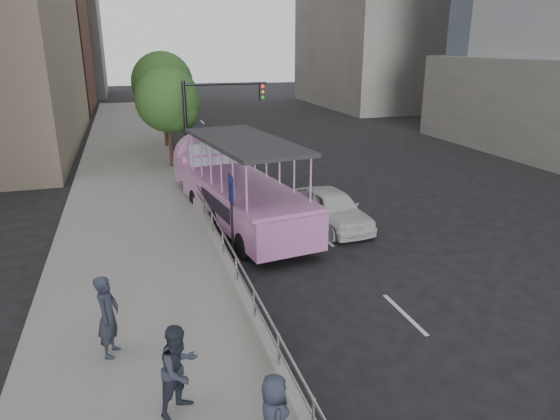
# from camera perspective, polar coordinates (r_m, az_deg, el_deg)

# --- Properties ---
(ground) EXTENTS (160.00, 160.00, 0.00)m
(ground) POSITION_cam_1_polar(r_m,az_deg,el_deg) (15.14, 6.87, -8.64)
(ground) COLOR black
(sidewalk) EXTENTS (5.50, 80.00, 0.30)m
(sidewalk) POSITION_cam_1_polar(r_m,az_deg,el_deg) (23.27, -16.55, 0.90)
(sidewalk) COLOR gray
(sidewalk) RESTS_ON ground
(kerb_wall) EXTENTS (0.24, 30.00, 0.36)m
(kerb_wall) POSITION_cam_1_polar(r_m,az_deg,el_deg) (15.84, -6.47, -5.44)
(kerb_wall) COLOR #9A9A95
(kerb_wall) RESTS_ON sidewalk
(guardrail) EXTENTS (0.07, 22.00, 0.71)m
(guardrail) POSITION_cam_1_polar(r_m,az_deg,el_deg) (15.58, -6.56, -3.21)
(guardrail) COLOR #B6B7BB
(guardrail) RESTS_ON kerb_wall
(duck_boat) EXTENTS (4.04, 10.82, 3.51)m
(duck_boat) POSITION_cam_1_polar(r_m,az_deg,el_deg) (20.43, -5.40, 2.58)
(duck_boat) COLOR black
(duck_boat) RESTS_ON ground
(car) EXTENTS (2.24, 4.57, 1.50)m
(car) POSITION_cam_1_polar(r_m,az_deg,el_deg) (19.63, 5.95, 0.22)
(car) COLOR silver
(car) RESTS_ON ground
(pedestrian_near) EXTENTS (0.65, 0.80, 1.90)m
(pedestrian_near) POSITION_cam_1_polar(r_m,az_deg,el_deg) (11.69, -19.05, -11.38)
(pedestrian_near) COLOR #2A2F3D
(pedestrian_near) RESTS_ON sidewalk
(pedestrian_mid) EXTENTS (1.11, 1.08, 1.79)m
(pedestrian_mid) POSITION_cam_1_polar(r_m,az_deg,el_deg) (9.77, -11.43, -17.42)
(pedestrian_mid) COLOR #2A2F3D
(pedestrian_mid) RESTS_ON sidewalk
(pedestrian_far) EXTENTS (0.54, 0.80, 1.58)m
(pedestrian_far) POSITION_cam_1_polar(r_m,az_deg,el_deg) (8.78, -0.68, -22.68)
(pedestrian_far) COLOR #2A2F3D
(pedestrian_far) RESTS_ON sidewalk
(parking_sign) EXTENTS (0.09, 0.65, 2.88)m
(parking_sign) POSITION_cam_1_polar(r_m,az_deg,el_deg) (16.37, -5.55, 0.33)
(parking_sign) COLOR black
(parking_sign) RESTS_ON ground
(traffic_signal) EXTENTS (4.20, 0.32, 5.20)m
(traffic_signal) POSITION_cam_1_polar(r_m,az_deg,el_deg) (25.30, -8.05, 10.64)
(traffic_signal) COLOR black
(traffic_signal) RESTS_ON ground
(street_tree_near) EXTENTS (3.52, 3.52, 5.72)m
(street_tree_near) POSITION_cam_1_polar(r_m,az_deg,el_deg) (28.46, -12.47, 11.90)
(street_tree_near) COLOR #3A251A
(street_tree_near) RESTS_ON ground
(street_tree_far) EXTENTS (3.97, 3.97, 6.45)m
(street_tree_far) POSITION_cam_1_polar(r_m,az_deg,el_deg) (34.39, -13.10, 13.74)
(street_tree_far) COLOR #3A251A
(street_tree_far) RESTS_ON ground
(midrise_stone_b) EXTENTS (16.00, 14.00, 20.00)m
(midrise_stone_b) POSITION_cam_1_polar(r_m,az_deg,el_deg) (77.04, -26.22, 19.03)
(midrise_stone_b) COLOR slate
(midrise_stone_b) RESTS_ON ground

